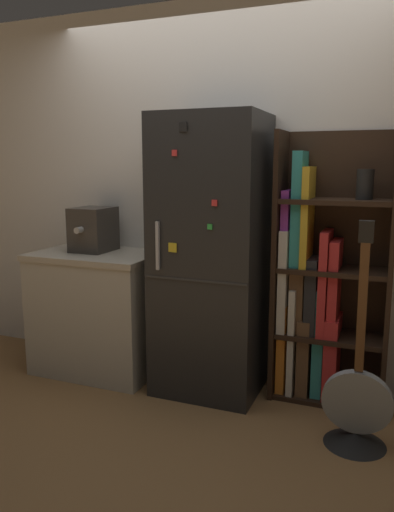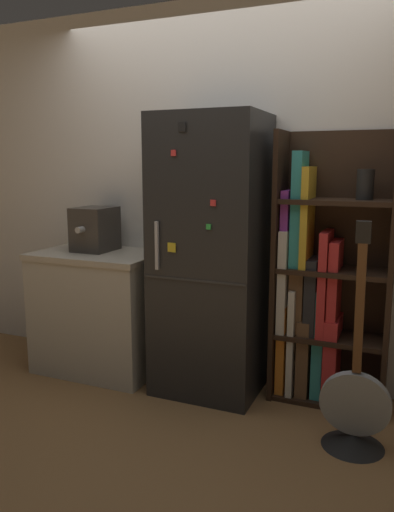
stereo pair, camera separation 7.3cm
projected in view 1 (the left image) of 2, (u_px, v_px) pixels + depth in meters
name	position (u px, v px, depth m)	size (l,w,h in m)	color
ground_plane	(202.00, 396.00, 3.29)	(16.00, 16.00, 0.00)	olive
wall_back	(227.00, 194.00, 3.49)	(8.00, 0.05, 2.60)	silver
refrigerator	(211.00, 257.00, 3.27)	(0.68, 0.61, 1.82)	black
bookshelf	(320.00, 288.00, 3.19)	(0.71, 0.34, 1.71)	black
kitchen_counter	(99.00, 311.00, 3.66)	(0.90, 0.62, 0.88)	#BCB7A8
espresso_machine	(93.00, 229.00, 3.62)	(0.26, 0.36, 0.32)	#38332D
guitar	(356.00, 415.00, 2.69)	(0.37, 0.34, 1.25)	black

